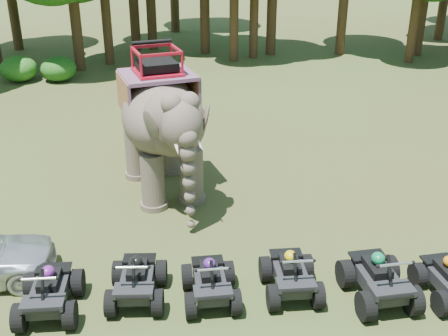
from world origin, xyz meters
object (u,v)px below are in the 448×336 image
at_px(atv_0, 48,286).
at_px(atv_3, 291,270).
at_px(atv_1, 136,275).
at_px(atv_4, 380,273).
at_px(atv_2, 210,277).
at_px(elephant, 161,121).

relative_size(atv_0, atv_3, 1.04).
bearing_deg(atv_3, atv_1, 178.41).
bearing_deg(atv_0, atv_4, -1.67).
relative_size(atv_1, atv_2, 1.03).
distance_m(elephant, atv_0, 6.47).
xyz_separation_m(elephant, atv_4, (5.02, -5.84, -1.57)).
bearing_deg(atv_0, atv_2, 1.43).
distance_m(atv_1, atv_2, 1.63).
bearing_deg(atv_0, atv_3, 2.01).
height_order(atv_0, atv_2, atv_0).
bearing_deg(atv_4, atv_0, 173.22).
bearing_deg(atv_2, elephant, 98.39).
relative_size(atv_1, atv_3, 1.00).
distance_m(atv_0, atv_3, 5.31).
xyz_separation_m(atv_0, atv_1, (1.85, 0.34, -0.02)).
relative_size(elephant, atv_0, 3.07).
bearing_deg(elephant, atv_1, -110.78).
distance_m(atv_2, atv_4, 3.74).
height_order(elephant, atv_1, elephant).
relative_size(atv_0, atv_4, 0.95).
xyz_separation_m(atv_0, atv_2, (3.47, 0.21, -0.04)).
bearing_deg(atv_4, atv_1, 169.72).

